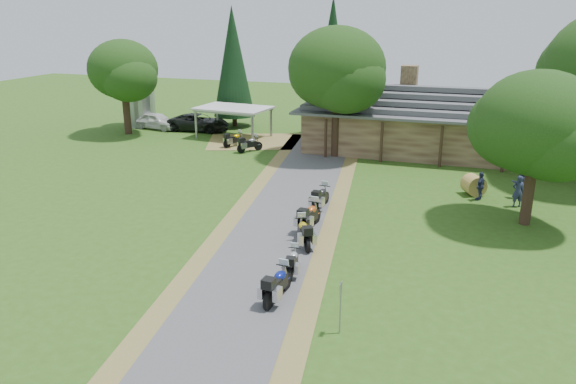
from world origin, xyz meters
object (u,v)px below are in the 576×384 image
(silo, at_px, (138,93))
(motorcycle_row_b, at_px, (293,261))
(carport, at_px, (234,122))
(motorcycle_row_c, at_px, (304,231))
(lodge, at_px, (446,120))
(car_white_sedan, at_px, (157,119))
(motorcycle_row_e, at_px, (321,196))
(motorcycle_row_d, at_px, (310,215))
(hay_bale, at_px, (474,185))
(motorcycle_row_a, at_px, (278,283))
(motorcycle_carport_a, at_px, (235,139))
(car_dark_suv, at_px, (199,118))
(motorcycle_carport_b, at_px, (250,143))

(silo, height_order, motorcycle_row_b, silo)
(carport, height_order, motorcycle_row_c, carport)
(lodge, bearing_deg, carport, -178.88)
(lodge, distance_m, car_white_sedan, 25.00)
(car_white_sedan, relative_size, motorcycle_row_e, 2.77)
(silo, xyz_separation_m, carport, (10.28, -2.00, -1.71))
(silo, distance_m, motorcycle_row_e, 27.59)
(motorcycle_row_d, height_order, motorcycle_row_e, motorcycle_row_d)
(carport, distance_m, motorcycle_row_c, 23.26)
(hay_bale, bearing_deg, carport, 153.13)
(car_white_sedan, bearing_deg, lodge, -82.40)
(silo, relative_size, motorcycle_row_d, 2.78)
(motorcycle_row_a, bearing_deg, silo, 45.11)
(motorcycle_row_b, bearing_deg, motorcycle_row_d, -0.77)
(motorcycle_row_b, height_order, motorcycle_carport_a, motorcycle_carport_a)
(car_white_sedan, bearing_deg, hay_bale, -102.37)
(silo, bearing_deg, car_white_sedan, -21.45)
(silo, height_order, carport, silo)
(car_dark_suv, bearing_deg, motorcycle_row_b, -149.08)
(motorcycle_row_c, distance_m, motorcycle_row_d, 2.03)
(motorcycle_carport_a, xyz_separation_m, hay_bale, (17.87, -6.73, -0.04))
(hay_bale, bearing_deg, motorcycle_row_a, -113.57)
(motorcycle_row_b, bearing_deg, car_white_sedan, 31.62)
(motorcycle_row_c, bearing_deg, motorcycle_row_e, -21.84)
(carport, bearing_deg, motorcycle_row_a, -56.78)
(motorcycle_row_e, height_order, hay_bale, motorcycle_row_e)
(motorcycle_row_a, height_order, motorcycle_row_c, motorcycle_row_c)
(motorcycle_row_c, bearing_deg, car_white_sedan, 15.47)
(lodge, bearing_deg, hay_bale, -77.34)
(car_dark_suv, relative_size, motorcycle_row_c, 2.91)
(carport, relative_size, hay_bale, 5.05)
(silo, xyz_separation_m, motorcycle_row_c, (22.37, -21.86, -2.29))
(car_dark_suv, distance_m, motorcycle_row_b, 29.37)
(car_white_sedan, height_order, motorcycle_row_a, car_white_sedan)
(lodge, distance_m, motorcycle_row_a, 25.70)
(carport, relative_size, motorcycle_row_e, 2.96)
(motorcycle_row_d, bearing_deg, car_dark_suv, 46.00)
(car_white_sedan, xyz_separation_m, motorcycle_carport_b, (11.09, -5.28, -0.26))
(motorcycle_carport_a, relative_size, hay_bale, 1.57)
(motorcycle_row_e, bearing_deg, motorcycle_row_a, -169.11)
(motorcycle_carport_a, xyz_separation_m, motorcycle_carport_b, (1.75, -1.18, 0.03))
(motorcycle_row_e, bearing_deg, silo, 57.13)
(motorcycle_row_b, distance_m, motorcycle_row_e, 8.01)
(motorcycle_row_c, height_order, motorcycle_row_d, motorcycle_row_d)
(motorcycle_row_b, xyz_separation_m, motorcycle_row_c, (-0.40, 2.86, 0.12))
(car_white_sedan, bearing_deg, motorcycle_carport_b, -106.13)
(carport, relative_size, car_white_sedan, 1.07)
(motorcycle_row_d, bearing_deg, motorcycle_row_c, -164.53)
(carport, xyz_separation_m, hay_bale, (19.23, -9.75, -0.69))
(car_dark_suv, xyz_separation_m, motorcycle_row_a, (16.65, -26.48, -0.43))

